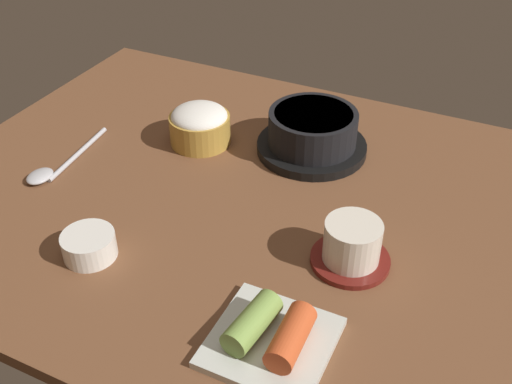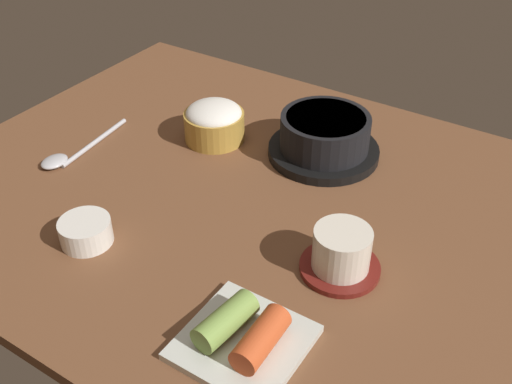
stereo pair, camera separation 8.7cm
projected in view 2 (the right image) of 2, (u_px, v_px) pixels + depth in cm
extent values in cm
cube|color=brown|center=(252.00, 202.00, 91.60)|extent=(100.00, 76.00, 2.00)
cylinder|color=black|center=(323.00, 151.00, 99.87)|extent=(18.27, 18.27, 1.55)
cylinder|color=black|center=(325.00, 132.00, 97.72)|extent=(14.54, 14.54, 5.67)
cylinder|color=#D15619|center=(326.00, 118.00, 96.21)|extent=(12.80, 12.80, 0.60)
cylinder|color=#B78C38|center=(214.00, 126.00, 102.97)|extent=(10.27, 10.27, 5.01)
ellipsoid|color=white|center=(214.00, 113.00, 101.48)|extent=(9.45, 9.45, 3.59)
cylinder|color=maroon|center=(340.00, 267.00, 78.19)|extent=(10.51, 10.51, 0.80)
cylinder|color=silver|center=(342.00, 249.00, 76.29)|extent=(7.45, 7.45, 5.58)
cylinder|color=#C6D18C|center=(343.00, 234.00, 74.81)|extent=(6.33, 6.33, 0.40)
cube|color=silver|center=(243.00, 343.00, 68.25)|extent=(13.43, 13.43, 1.00)
cylinder|color=#7A9E47|center=(226.00, 321.00, 67.99)|extent=(4.34, 8.42, 3.33)
cylinder|color=#C64C23|center=(261.00, 339.00, 65.94)|extent=(3.55, 8.15, 3.33)
cylinder|color=white|center=(86.00, 232.00, 81.92)|extent=(7.12, 7.12, 3.44)
cylinder|color=#B73323|center=(84.00, 223.00, 81.07)|extent=(5.84, 5.84, 0.50)
cylinder|color=#B7B7BC|center=(95.00, 142.00, 102.83)|extent=(2.53, 16.43, 0.80)
ellipsoid|color=#B7B7BC|center=(54.00, 161.00, 97.49)|extent=(3.60, 4.68, 1.26)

